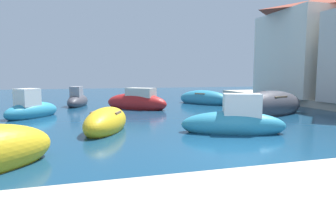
{
  "coord_description": "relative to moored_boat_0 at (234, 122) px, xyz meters",
  "views": [
    {
      "loc": [
        -4.21,
        -6.6,
        2.22
      ],
      "look_at": [
        0.07,
        8.81,
        0.5
      ],
      "focal_mm": 30.49,
      "sensor_mm": 36.0,
      "label": 1
    }
  ],
  "objects": [
    {
      "name": "moored_boat_6",
      "position": [
        3.08,
        10.36,
        -0.04
      ],
      "size": [
        3.65,
        4.34,
        1.33
      ],
      "rotation": [
        0.0,
        0.0,
        2.18
      ],
      "color": "teal",
      "rests_on": "ground"
    },
    {
      "name": "ground",
      "position": [
        -1.08,
        -3.04,
        -0.41
      ],
      "size": [
        80.0,
        80.0,
        0.0
      ],
      "primitive_type": "plane",
      "color": "navy"
    },
    {
      "name": "moored_boat_2",
      "position": [
        -2.34,
        8.58,
        0.02
      ],
      "size": [
        4.25,
        3.96,
        1.65
      ],
      "rotation": [
        0.0,
        0.0,
        2.43
      ],
      "color": "#B21E1E",
      "rests_on": "ground"
    },
    {
      "name": "moored_boat_1",
      "position": [
        -8.21,
        6.41,
        0.0
      ],
      "size": [
        2.89,
        3.2,
        1.73
      ],
      "rotation": [
        0.0,
        0.0,
        0.89
      ],
      "color": "teal",
      "rests_on": "ground"
    },
    {
      "name": "moored_boat_4",
      "position": [
        4.37,
        4.06,
        0.06
      ],
      "size": [
        5.78,
        3.66,
        1.7
      ],
      "rotation": [
        0.0,
        0.0,
        3.49
      ],
      "color": "#3F3F47",
      "rests_on": "ground"
    },
    {
      "name": "waterfront_building_annex",
      "position": [
        11.92,
        9.31,
        3.91
      ],
      "size": [
        7.2,
        6.44,
        7.53
      ],
      "color": "silver",
      "rests_on": "quay_promenade"
    },
    {
      "name": "moored_boat_10",
      "position": [
        -6.1,
        11.54,
        -0.04
      ],
      "size": [
        1.87,
        3.64,
        1.62
      ],
      "rotation": [
        0.0,
        0.0,
        1.36
      ],
      "color": "#3F3F47",
      "rests_on": "ground"
    },
    {
      "name": "moored_boat_8",
      "position": [
        -4.68,
        1.71,
        -0.08
      ],
      "size": [
        2.51,
        3.68,
        1.2
      ],
      "rotation": [
        0.0,
        0.0,
        1.19
      ],
      "color": "gold",
      "rests_on": "ground"
    },
    {
      "name": "moored_boat_0",
      "position": [
        0.0,
        0.0,
        0.0
      ],
      "size": [
        4.09,
        2.5,
        1.74
      ],
      "rotation": [
        0.0,
        0.0,
        2.78
      ],
      "color": "teal",
      "rests_on": "ground"
    }
  ]
}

